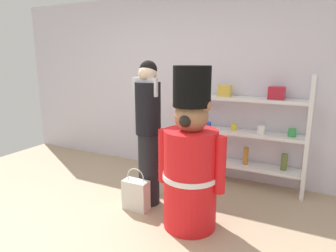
% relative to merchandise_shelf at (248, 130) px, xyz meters
% --- Properties ---
extents(ground_plane, '(6.40, 6.40, 0.00)m').
position_rel_merchandise_shelf_xyz_m(ground_plane, '(-0.88, -1.98, -0.77)').
color(ground_plane, tan).
extents(back_wall, '(6.40, 0.12, 2.60)m').
position_rel_merchandise_shelf_xyz_m(back_wall, '(-0.88, 0.22, 0.53)').
color(back_wall, silver).
rests_on(back_wall, ground_plane).
extents(merchandise_shelf, '(1.51, 0.35, 1.51)m').
position_rel_merchandise_shelf_xyz_m(merchandise_shelf, '(0.00, 0.00, 0.00)').
color(merchandise_shelf, white).
rests_on(merchandise_shelf, ground_plane).
extents(teddy_bear_guard, '(0.71, 0.56, 1.63)m').
position_rel_merchandise_shelf_xyz_m(teddy_bear_guard, '(-0.28, -1.29, -0.08)').
color(teddy_bear_guard, red).
rests_on(teddy_bear_guard, ground_plane).
extents(person_shopper, '(0.30, 0.29, 1.67)m').
position_rel_merchandise_shelf_xyz_m(person_shopper, '(-0.90, -1.05, 0.12)').
color(person_shopper, black).
rests_on(person_shopper, ground_plane).
extents(shopping_bag, '(0.29, 0.15, 0.50)m').
position_rel_merchandise_shelf_xyz_m(shopping_bag, '(-0.96, -1.25, -0.59)').
color(shopping_bag, silver).
rests_on(shopping_bag, ground_plane).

